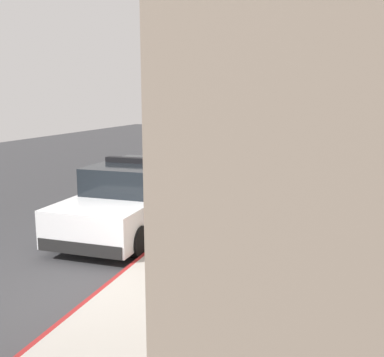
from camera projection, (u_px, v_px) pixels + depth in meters
The scene contains 7 objects.
ground_plane at pixel (128, 176), 17.99m from camera, with size 27.63×60.00×0.20m, color #353538.
sidewalk_pavement at pixel (278, 181), 16.12m from camera, with size 2.72×60.00×0.13m, color #9E9991.
curb_painted_edge at pixel (240, 179), 16.55m from camera, with size 0.08×60.00×0.13m, color maroon.
police_cruiser at pixel (136, 198), 10.37m from camera, with size 1.94×4.84×1.68m.
parked_car_silver_ahead at pixel (232, 151), 19.29m from camera, with size 1.94×4.84×1.56m.
fire_hydrant at pixel (197, 227), 8.94m from camera, with size 0.44×0.40×0.76m.
street_tree at pixel (258, 88), 12.49m from camera, with size 2.42×2.42×4.40m.
Camera 1 is at (3.32, -6.02, 3.07)m, focal length 41.61 mm.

